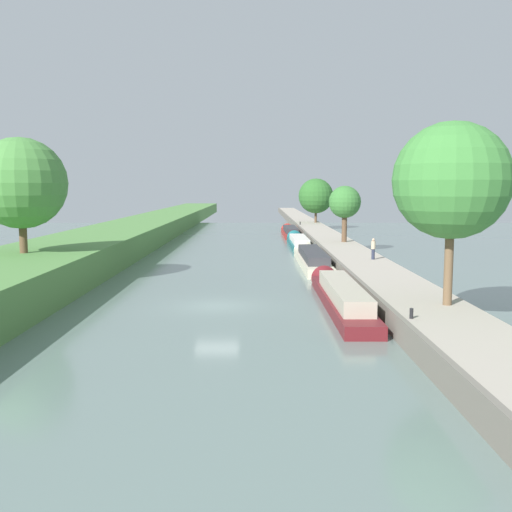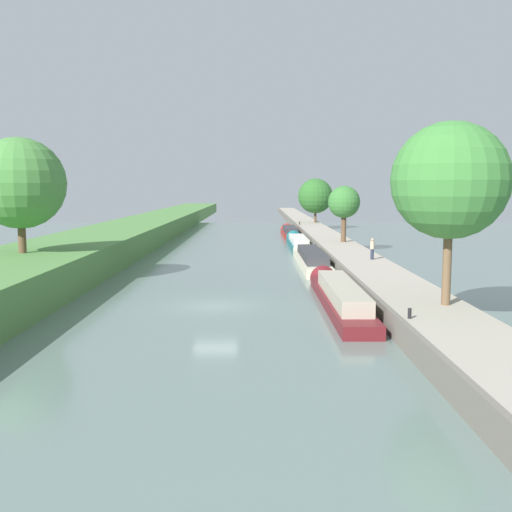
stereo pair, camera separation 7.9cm
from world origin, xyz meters
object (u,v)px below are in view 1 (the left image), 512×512
(narrowboat_red, at_px, (291,232))
(person_walking, at_px, (375,248))
(narrowboat_maroon, at_px, (342,295))
(narrowboat_teal, at_px, (300,241))
(narrowboat_cream, at_px, (313,258))
(mooring_bollard_far, at_px, (302,223))
(mooring_bollard_near, at_px, (413,313))

(narrowboat_red, relative_size, person_walking, 8.74)
(narrowboat_maroon, relative_size, narrowboat_teal, 1.12)
(narrowboat_maroon, height_order, narrowboat_teal, narrowboat_maroon)
(narrowboat_red, bearing_deg, narrowboat_cream, -89.91)
(narrowboat_red, relative_size, mooring_bollard_far, 32.23)
(narrowboat_red, distance_m, mooring_bollard_far, 6.50)
(narrowboat_cream, distance_m, narrowboat_red, 31.69)
(narrowboat_red, xyz_separation_m, person_walking, (4.38, -37.11, 1.46))
(narrowboat_red, xyz_separation_m, mooring_bollard_far, (1.89, 6.17, 0.82))
(narrowboat_teal, distance_m, narrowboat_red, 14.46)
(mooring_bollard_near, xyz_separation_m, mooring_bollard_far, (0.00, 64.21, 0.00))
(narrowboat_maroon, distance_m, mooring_bollard_near, 8.67)
(narrowboat_maroon, height_order, narrowboat_red, narrowboat_maroon)
(narrowboat_cream, bearing_deg, mooring_bollard_near, -86.00)
(narrowboat_cream, xyz_separation_m, narrowboat_red, (-0.05, 31.69, -0.06))
(narrowboat_red, height_order, person_walking, person_walking)
(mooring_bollard_far, bearing_deg, narrowboat_cream, -92.79)
(narrowboat_maroon, xyz_separation_m, narrowboat_cream, (0.01, 17.91, -0.01))
(narrowboat_teal, relative_size, narrowboat_red, 1.00)
(narrowboat_maroon, bearing_deg, mooring_bollard_near, -77.64)
(narrowboat_maroon, bearing_deg, narrowboat_teal, 89.85)
(narrowboat_red, distance_m, person_walking, 37.40)
(narrowboat_maroon, relative_size, narrowboat_cream, 0.97)
(narrowboat_red, height_order, mooring_bollard_far, mooring_bollard_far)
(narrowboat_teal, distance_m, mooring_bollard_far, 20.72)
(narrowboat_cream, height_order, mooring_bollard_near, mooring_bollard_near)
(narrowboat_cream, bearing_deg, narrowboat_teal, 89.73)
(person_walking, bearing_deg, narrowboat_cream, 128.64)
(narrowboat_maroon, relative_size, mooring_bollard_near, 35.86)
(narrowboat_cream, height_order, narrowboat_red, narrowboat_cream)
(narrowboat_teal, relative_size, mooring_bollard_far, 32.15)
(narrowboat_teal, relative_size, mooring_bollard_near, 32.15)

